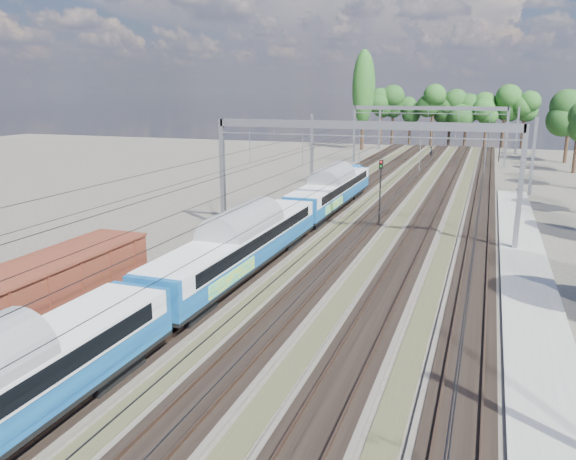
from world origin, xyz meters
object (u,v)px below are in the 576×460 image
(signal_near, at_px, (380,185))
(signal_far, at_px, (500,140))
(freight_boxcar, at_px, (25,304))
(worker, at_px, (431,152))
(emu_train, at_px, (240,239))

(signal_near, distance_m, signal_far, 53.18)
(signal_far, bearing_deg, freight_boxcar, -94.67)
(freight_boxcar, bearing_deg, worker, 83.99)
(emu_train, distance_m, freight_boxcar, 13.06)
(emu_train, relative_size, worker, 32.18)
(freight_boxcar, height_order, signal_near, signal_near)
(emu_train, relative_size, freight_boxcar, 4.35)
(emu_train, height_order, signal_near, signal_near)
(emu_train, height_order, freight_boxcar, emu_train)
(emu_train, xyz_separation_m, freight_boxcar, (-4.50, -12.26, -0.28))
(worker, relative_size, signal_far, 0.34)
(signal_far, bearing_deg, worker, 174.44)
(emu_train, height_order, signal_far, signal_far)
(emu_train, xyz_separation_m, signal_near, (5.50, 15.98, 1.08))
(signal_near, height_order, signal_far, signal_near)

